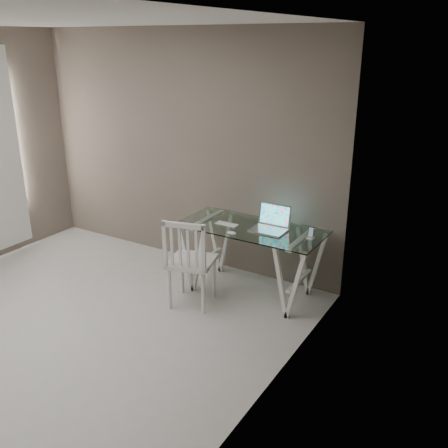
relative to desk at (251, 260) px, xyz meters
name	(u,v)px	position (x,y,z in m)	size (l,w,h in m)	color
room	(10,153)	(-1.21, -1.80, 1.33)	(4.50, 4.52, 2.71)	#ADAAA6
desk	(251,260)	(0.00, 0.00, 0.00)	(1.50, 0.70, 0.75)	silver
chair	(189,259)	(-0.38, -0.58, 0.14)	(0.53, 0.53, 0.95)	silver
laptop	(271,224)	(0.19, 0.06, 0.42)	(0.35, 0.29, 0.25)	#BCBCC1
keyboard	(227,224)	(-0.26, -0.06, 0.37)	(0.25, 0.11, 0.01)	silver
mouse	(232,233)	(-0.08, -0.27, 0.38)	(0.10, 0.06, 0.03)	silver
phone_dock	(311,235)	(0.63, 0.02, 0.40)	(0.06, 0.06, 0.12)	white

